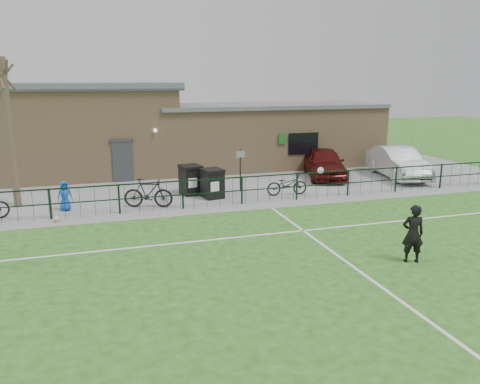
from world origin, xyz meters
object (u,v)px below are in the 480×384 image
object	(u,v)px
spectator_child	(65,196)
wheelie_bin_right	(212,184)
wheelie_bin_left	(191,181)
bare_tree	(10,134)
bicycle_d	(148,193)
bicycle_e	(287,184)
car_maroon	(324,163)
sign_post	(240,170)
car_silver	(398,162)
ball_ground	(57,219)

from	to	relation	value
spectator_child	wheelie_bin_right	bearing A→B (deg)	-15.82
wheelie_bin_left	wheelie_bin_right	size ratio (longest dim) A/B	1.03
bare_tree	spectator_child	size ratio (longest dim) A/B	4.98
bicycle_d	bicycle_e	distance (m)	6.23
bare_tree	car_maroon	distance (m)	15.07
wheelie_bin_left	sign_post	bearing A→B (deg)	-14.62
bicycle_d	bicycle_e	bearing A→B (deg)	-69.46
wheelie_bin_left	wheelie_bin_right	xyz separation A→B (m)	(0.79, -0.94, -0.02)
wheelie_bin_left	bicycle_e	xyz separation A→B (m)	(4.12, -1.46, -0.13)
wheelie_bin_right	spectator_child	xyz separation A→B (m)	(-6.12, -0.34, -0.00)
car_maroon	spectator_child	bearing A→B (deg)	-149.90
sign_post	car_silver	bearing A→B (deg)	3.72
wheelie_bin_right	bicycle_d	world-z (taller)	wheelie_bin_right
wheelie_bin_left	car_silver	xyz separation A→B (m)	(11.28, 0.45, 0.19)
bare_tree	wheelie_bin_left	world-z (taller)	bare_tree
bicycle_e	bicycle_d	bearing A→B (deg)	96.23
car_maroon	sign_post	bearing A→B (deg)	-144.03
car_maroon	spectator_child	distance (m)	13.20
wheelie_bin_left	bicycle_e	size ratio (longest dim) A/B	0.67
car_silver	bicycle_e	size ratio (longest dim) A/B	2.65
wheelie_bin_right	spectator_child	size ratio (longest dim) A/B	1.00
wheelie_bin_left	wheelie_bin_right	bearing A→B (deg)	-61.29
car_silver	ball_ground	world-z (taller)	car_silver
bare_tree	ball_ground	distance (m)	4.43
bare_tree	car_silver	bearing A→B (deg)	0.93
wheelie_bin_left	ball_ground	xyz separation A→B (m)	(-5.57, -2.75, -0.52)
car_silver	bare_tree	bearing A→B (deg)	-168.53
wheelie_bin_right	ball_ground	world-z (taller)	wheelie_bin_right
wheelie_bin_right	spectator_child	world-z (taller)	wheelie_bin_right
spectator_child	ball_ground	xyz separation A→B (m)	(-0.24, -1.48, -0.50)
bicycle_e	ball_ground	distance (m)	9.79
spectator_child	ball_ground	size ratio (longest dim) A/B	4.90
bare_tree	bicycle_d	bearing A→B (deg)	-20.11
bare_tree	wheelie_bin_right	world-z (taller)	bare_tree
sign_post	car_silver	size ratio (longest dim) A/B	0.40
sign_post	car_silver	world-z (taller)	sign_post
car_maroon	car_silver	bearing A→B (deg)	0.02
bicycle_d	bicycle_e	size ratio (longest dim) A/B	1.07
sign_post	wheelie_bin_left	bearing A→B (deg)	176.81
bare_tree	sign_post	xyz separation A→B (m)	(9.61, -0.28, -1.98)
car_silver	ball_ground	bearing A→B (deg)	-158.69
sign_post	spectator_child	size ratio (longest dim) A/B	1.66
bare_tree	sign_post	bearing A→B (deg)	-1.68
sign_post	bicycle_e	world-z (taller)	sign_post
car_maroon	bicycle_e	size ratio (longest dim) A/B	2.45
wheelie_bin_right	bicycle_e	xyz separation A→B (m)	(3.34, -0.53, -0.11)
ball_ground	car_maroon	bearing A→B (deg)	18.44
bare_tree	wheelie_bin_right	bearing A→B (deg)	-7.67
wheelie_bin_right	ball_ground	distance (m)	6.64
wheelie_bin_right	car_silver	bearing A→B (deg)	-4.24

